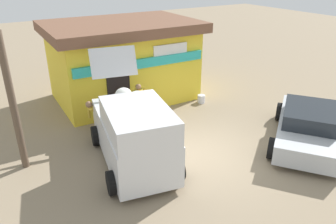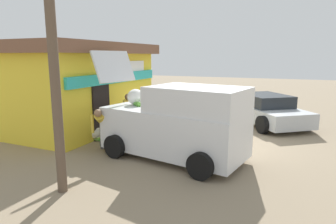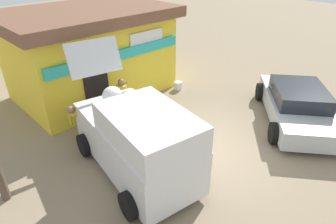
{
  "view_description": "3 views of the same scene",
  "coord_description": "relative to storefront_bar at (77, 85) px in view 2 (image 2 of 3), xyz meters",
  "views": [
    {
      "loc": [
        -6.02,
        -7.15,
        5.58
      ],
      "look_at": [
        -0.9,
        1.22,
        1.07
      ],
      "focal_mm": 35.07,
      "sensor_mm": 36.0,
      "label": 1
    },
    {
      "loc": [
        -9.91,
        -2.22,
        2.85
      ],
      "look_at": [
        -0.76,
        1.58,
        0.96
      ],
      "focal_mm": 31.47,
      "sensor_mm": 36.0,
      "label": 2
    },
    {
      "loc": [
        -6.25,
        -4.18,
        5.25
      ],
      "look_at": [
        -0.95,
        0.97,
        1.05
      ],
      "focal_mm": 30.95,
      "sensor_mm": 36.0,
      "label": 3
    }
  ],
  "objects": [
    {
      "name": "paint_bucket",
      "position": [
        2.54,
        -2.34,
        -1.54
      ],
      "size": [
        0.33,
        0.33,
        0.34
      ],
      "primitive_type": "cylinder",
      "color": "silver",
      "rests_on": "ground_plane"
    },
    {
      "name": "customer_bending",
      "position": [
        -2.22,
        -2.78,
        -0.88
      ],
      "size": [
        0.78,
        0.59,
        1.35
      ],
      "color": "#4C4C51",
      "rests_on": "ground_plane"
    },
    {
      "name": "ground_plane",
      "position": [
        0.47,
        -5.66,
        -1.71
      ],
      "size": [
        60.0,
        60.0,
        0.0
      ],
      "primitive_type": "plane",
      "color": "gray"
    },
    {
      "name": "vendor_standing",
      "position": [
        -0.63,
        -2.7,
        -0.81
      ],
      "size": [
        0.57,
        0.36,
        1.56
      ],
      "color": "navy",
      "rests_on": "ground_plane"
    },
    {
      "name": "parked_sedan",
      "position": [
        3.5,
        -6.93,
        -1.11
      ],
      "size": [
        4.56,
        4.06,
        1.26
      ],
      "color": "#B2B7BC",
      "rests_on": "ground_plane"
    },
    {
      "name": "storefront_bar",
      "position": [
        0.0,
        0.0,
        0.0
      ],
      "size": [
        6.32,
        4.54,
        3.34
      ],
      "color": "yellow",
      "rests_on": "ground_plane"
    },
    {
      "name": "unloaded_banana_pile",
      "position": [
        -1.35,
        -1.71,
        -1.49
      ],
      "size": [
        0.92,
        0.76,
        0.48
      ],
      "color": "silver",
      "rests_on": "ground_plane"
    },
    {
      "name": "delivery_van",
      "position": [
        -2.0,
        -5.07,
        -0.69
      ],
      "size": [
        2.7,
        4.63,
        3.01
      ],
      "color": "silver",
      "rests_on": "ground_plane"
    },
    {
      "name": "utility_pole",
      "position": [
        -4.88,
        -3.54,
        0.31
      ],
      "size": [
        0.2,
        0.2,
        4.04
      ],
      "primitive_type": "cylinder",
      "color": "brown",
      "rests_on": "ground_plane"
    }
  ]
}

